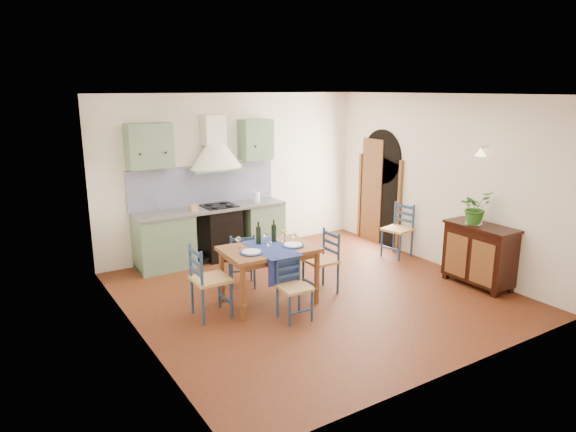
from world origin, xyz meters
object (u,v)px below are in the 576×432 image
object	(u,v)px
dining_table	(269,254)
sideboard	(479,253)
chair_near	(294,288)
potted_plant	(475,207)

from	to	relation	value
dining_table	sideboard	xyz separation A→B (m)	(2.96, -1.10, -0.19)
dining_table	sideboard	bearing A→B (deg)	-20.39
chair_near	sideboard	size ratio (longest dim) A/B	0.77
chair_near	potted_plant	bearing A→B (deg)	-7.73
chair_near	sideboard	distance (m)	2.99
dining_table	sideboard	distance (m)	3.16
chair_near	potted_plant	distance (m)	3.04
chair_near	sideboard	world-z (taller)	sideboard
dining_table	potted_plant	world-z (taller)	potted_plant
dining_table	potted_plant	size ratio (longest dim) A/B	2.60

